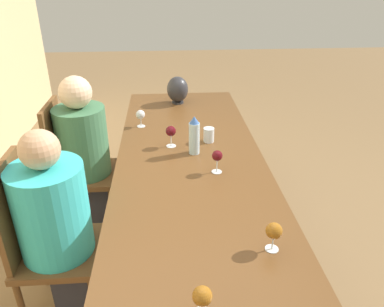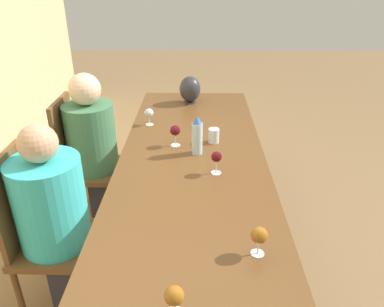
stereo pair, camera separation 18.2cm
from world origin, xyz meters
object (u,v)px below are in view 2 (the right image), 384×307
Objects in this scene: water_bottle at (197,136)px; chair_near at (42,231)px; wine_glass_2 at (149,113)px; person_near at (56,217)px; water_tumbler at (214,136)px; person_far at (94,146)px; wine_glass_0 at (175,131)px; wine_glass_3 at (259,236)px; chair_far at (84,160)px; wine_glass_1 at (174,297)px; wine_glass_4 at (216,158)px; vase at (190,89)px.

water_bottle is 1.08m from chair_near.
wine_glass_2 is (0.48, 0.37, -0.03)m from water_bottle.
person_near is (0.00, -0.10, 0.10)m from chair_near.
water_tumbler is 0.91m from person_far.
water_bottle reaches higher than wine_glass_0.
wine_glass_3 is 0.14× the size of chair_near.
chair_far is 0.15m from person_far.
water_tumbler is at bearing -54.14° from chair_near.
wine_glass_4 is (1.01, -0.19, 0.02)m from wine_glass_1.
wine_glass_3 is at bearing -111.71° from person_near.
wine_glass_0 reaches higher than wine_glass_4.
chair_far is at bearing 90.00° from person_far.
person_near is (-1.53, 0.70, -0.25)m from vase.
wine_glass_1 is (-1.27, 0.07, -0.04)m from water_bottle.
vase reaches higher than wine_glass_1.
person_far is at bearing 134.04° from vase.
wine_glass_2 is at bearing 9.67° from wine_glass_1.
wine_glass_1 is 0.91× the size of wine_glass_3.
vase is at bearing 12.57° from water_tumbler.
wine_glass_0 is at bearing 52.59° from water_bottle.
wine_glass_3 is at bearing -156.04° from wine_glass_2.
wine_glass_3 is 0.71m from wine_glass_4.
chair_near reaches higher than wine_glass_4.
water_tumbler is at bearing -167.43° from vase.
wine_glass_1 is 0.89× the size of wine_glass_4.
vase is 0.88m from wine_glass_0.
water_tumbler is 0.28m from wine_glass_0.
person_far is (0.20, 0.62, -0.21)m from wine_glass_0.
person_far is at bearing 112.23° from wine_glass_2.
water_tumbler is 0.10× the size of chair_near.
person_near is at bearing 43.80° from wine_glass_1.
water_tumbler is 1.24m from chair_near.
vase is (0.82, 0.18, 0.07)m from water_tumbler.
person_far is (-0.16, 0.40, -0.20)m from wine_glass_2.
vase is at bearing 9.73° from wine_glass_3.
water_bottle is 1.82× the size of wine_glass_4.
wine_glass_3 is 0.14× the size of chair_far.
wine_glass_0 is 0.15× the size of chair_far.
chair_far is (0.85, 0.00, 0.00)m from chair_near.
wine_glass_4 is at bearing -120.31° from chair_far.
water_bottle is at bearing -112.08° from person_far.
person_near reaches higher than vase.
water_bottle is at bearing -109.87° from chair_far.
wine_glass_4 is (-0.43, 0.00, 0.05)m from water_tumbler.
wine_glass_3 is 1.73m from chair_far.
person_far reaches higher than wine_glass_4.
person_far is at bearing 57.09° from wine_glass_4.
water_bottle is 0.26× the size of chair_far.
wine_glass_2 is at bearing 33.28° from wine_glass_4.
wine_glass_2 is 0.88m from wine_glass_4.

